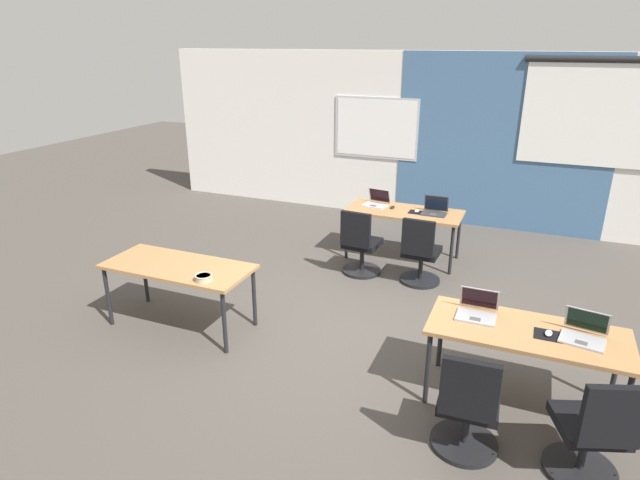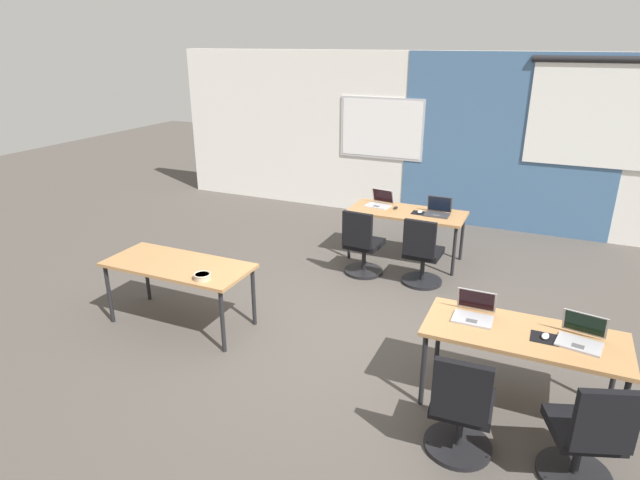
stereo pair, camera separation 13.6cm
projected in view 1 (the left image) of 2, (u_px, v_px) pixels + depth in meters
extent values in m
plane|color=#47423D|center=(350.00, 330.00, 5.76)|extent=(24.00, 24.00, 0.00)
cube|color=silver|center=(436.00, 139.00, 8.89)|extent=(10.00, 0.20, 2.80)
cube|color=#42668E|center=(501.00, 144.00, 8.42)|extent=(3.31, 0.01, 2.80)
cube|color=#B7B7BC|center=(376.00, 128.00, 9.11)|extent=(1.48, 0.02, 1.04)
cube|color=white|center=(376.00, 128.00, 9.11)|extent=(1.40, 0.02, 0.96)
cube|color=white|center=(594.00, 116.00, 7.77)|extent=(2.00, 0.02, 1.48)
cylinder|color=black|center=(605.00, 59.00, 7.49)|extent=(2.10, 0.10, 0.10)
cube|color=#A37547|center=(178.00, 267.00, 5.63)|extent=(1.60, 0.70, 0.04)
cylinder|color=black|center=(108.00, 296.00, 5.76)|extent=(0.04, 0.04, 0.68)
cylinder|color=black|center=(224.00, 323.00, 5.23)|extent=(0.04, 0.04, 0.68)
cylinder|color=black|center=(145.00, 275.00, 6.28)|extent=(0.04, 0.04, 0.68)
cylinder|color=black|center=(254.00, 297.00, 5.75)|extent=(0.04, 0.04, 0.68)
cube|color=#A37547|center=(527.00, 332.00, 4.37)|extent=(1.60, 0.70, 0.04)
cylinder|color=black|center=(428.00, 368.00, 4.50)|extent=(0.04, 0.04, 0.68)
cylinder|color=black|center=(624.00, 413.00, 3.97)|extent=(0.04, 0.04, 0.68)
cylinder|color=black|center=(441.00, 334.00, 5.02)|extent=(0.04, 0.04, 0.68)
cylinder|color=black|center=(616.00, 370.00, 4.49)|extent=(0.04, 0.04, 0.68)
cube|color=#A37547|center=(404.00, 212.00, 7.41)|extent=(1.60, 0.70, 0.04)
cylinder|color=black|center=(347.00, 236.00, 7.55)|extent=(0.04, 0.04, 0.68)
cylinder|color=black|center=(451.00, 251.00, 7.01)|extent=(0.04, 0.04, 0.68)
cylinder|color=black|center=(360.00, 223.00, 8.06)|extent=(0.04, 0.04, 0.68)
cylinder|color=black|center=(459.00, 236.00, 7.53)|extent=(0.04, 0.04, 0.68)
cube|color=#333338|center=(434.00, 214.00, 7.23)|extent=(0.33, 0.23, 0.02)
cube|color=#4C4C4F|center=(433.00, 214.00, 7.19)|extent=(0.09, 0.06, 0.00)
cube|color=#333338|center=(436.00, 203.00, 7.31)|extent=(0.33, 0.04, 0.22)
cube|color=black|center=(436.00, 203.00, 7.30)|extent=(0.30, 0.03, 0.19)
cube|color=black|center=(417.00, 212.00, 7.32)|extent=(0.22, 0.19, 0.00)
ellipsoid|color=silver|center=(417.00, 211.00, 7.32)|extent=(0.08, 0.11, 0.03)
cylinder|color=black|center=(420.00, 280.00, 6.92)|extent=(0.52, 0.52, 0.04)
cylinder|color=black|center=(421.00, 266.00, 6.85)|extent=(0.06, 0.06, 0.34)
cube|color=black|center=(422.00, 251.00, 6.78)|extent=(0.46, 0.46, 0.08)
cube|color=black|center=(418.00, 238.00, 6.47)|extent=(0.40, 0.08, 0.46)
sphere|color=black|center=(424.00, 273.00, 7.12)|extent=(0.04, 0.04, 0.04)
sphere|color=black|center=(435.00, 285.00, 6.77)|extent=(0.04, 0.04, 0.04)
sphere|color=black|center=(402.00, 279.00, 6.95)|extent=(0.04, 0.04, 0.04)
cube|color=#B7B7BC|center=(375.00, 205.00, 7.60)|extent=(0.36, 0.28, 0.02)
cube|color=#4C4C4F|center=(373.00, 206.00, 7.56)|extent=(0.10, 0.07, 0.00)
cube|color=#B7B7BC|center=(380.00, 195.00, 7.68)|extent=(0.34, 0.13, 0.21)
cube|color=black|center=(379.00, 195.00, 7.68)|extent=(0.30, 0.11, 0.18)
ellipsoid|color=black|center=(393.00, 207.00, 7.50)|extent=(0.07, 0.11, 0.03)
cylinder|color=black|center=(361.00, 270.00, 7.20)|extent=(0.52, 0.52, 0.04)
cylinder|color=black|center=(362.00, 258.00, 7.13)|extent=(0.06, 0.06, 0.34)
cube|color=black|center=(362.00, 243.00, 7.06)|extent=(0.47, 0.47, 0.08)
cube|color=black|center=(356.00, 230.00, 6.75)|extent=(0.40, 0.09, 0.46)
sphere|color=black|center=(368.00, 264.00, 7.39)|extent=(0.04, 0.04, 0.04)
sphere|color=black|center=(375.00, 275.00, 7.04)|extent=(0.04, 0.04, 0.04)
sphere|color=black|center=(344.00, 269.00, 7.23)|extent=(0.04, 0.04, 0.04)
cube|color=#9E9EA3|center=(582.00, 341.00, 4.19)|extent=(0.36, 0.28, 0.02)
cube|color=#4C4C4F|center=(581.00, 343.00, 4.14)|extent=(0.10, 0.07, 0.00)
cube|color=#9E9EA3|center=(587.00, 320.00, 4.27)|extent=(0.34, 0.13, 0.21)
cube|color=black|center=(587.00, 320.00, 4.26)|extent=(0.30, 0.11, 0.18)
cube|color=black|center=(548.00, 335.00, 4.28)|extent=(0.22, 0.19, 0.00)
ellipsoid|color=silver|center=(549.00, 333.00, 4.28)|extent=(0.07, 0.11, 0.03)
cylinder|color=black|center=(579.00, 469.00, 3.87)|extent=(0.52, 0.52, 0.04)
cylinder|color=black|center=(584.00, 448.00, 3.80)|extent=(0.06, 0.06, 0.34)
cube|color=black|center=(589.00, 425.00, 3.73)|extent=(0.56, 0.56, 0.08)
cube|color=black|center=(613.00, 417.00, 3.40)|extent=(0.40, 0.19, 0.46)
sphere|color=black|center=(567.00, 446.00, 4.09)|extent=(0.04, 0.04, 0.04)
sphere|color=black|center=(615.00, 478.00, 3.79)|extent=(0.04, 0.04, 0.04)
sphere|color=black|center=(552.00, 475.00, 3.81)|extent=(0.04, 0.04, 0.04)
cube|color=#9E9EA3|center=(476.00, 317.00, 4.54)|extent=(0.33, 0.23, 0.02)
cube|color=#4C4C4F|center=(475.00, 319.00, 4.50)|extent=(0.09, 0.06, 0.00)
cube|color=#9E9EA3|center=(479.00, 298.00, 4.63)|extent=(0.33, 0.08, 0.21)
cube|color=black|center=(479.00, 298.00, 4.63)|extent=(0.30, 0.06, 0.18)
cylinder|color=black|center=(464.00, 443.00, 4.12)|extent=(0.52, 0.52, 0.04)
cylinder|color=black|center=(466.00, 423.00, 4.06)|extent=(0.06, 0.06, 0.34)
cube|color=black|center=(469.00, 400.00, 3.98)|extent=(0.46, 0.46, 0.08)
cube|color=black|center=(469.00, 390.00, 3.67)|extent=(0.40, 0.08, 0.46)
sphere|color=black|center=(467.00, 423.00, 4.33)|extent=(0.04, 0.04, 0.04)
sphere|color=black|center=(493.00, 456.00, 3.99)|extent=(0.04, 0.04, 0.04)
sphere|color=black|center=(434.00, 442.00, 4.13)|extent=(0.04, 0.04, 0.04)
cylinder|color=tan|center=(204.00, 278.00, 5.25)|extent=(0.17, 0.17, 0.05)
torus|color=tan|center=(203.00, 275.00, 5.24)|extent=(0.18, 0.18, 0.02)
cylinder|color=#B26628|center=(203.00, 276.00, 5.24)|extent=(0.14, 0.14, 0.01)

